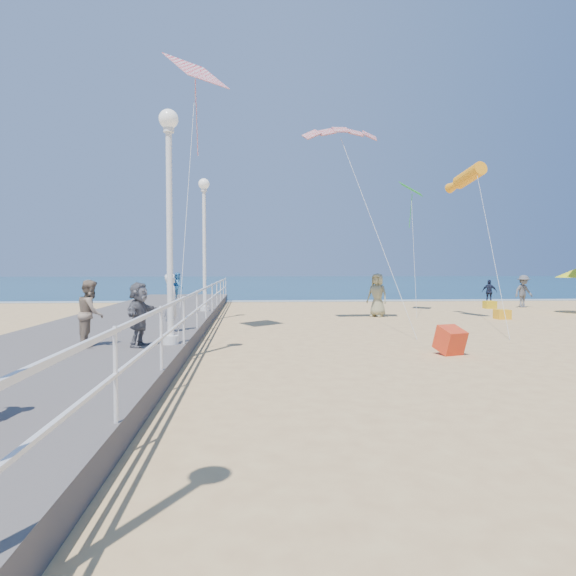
{
  "coord_description": "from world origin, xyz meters",
  "views": [
    {
      "loc": [
        -3.54,
        -11.85,
        2.16
      ],
      "look_at": [
        -2.5,
        2.0,
        1.6
      ],
      "focal_mm": 32.0,
      "sensor_mm": 36.0,
      "label": 1
    }
  ],
  "objects": [
    {
      "name": "ground",
      "position": [
        0.0,
        0.0,
        0.0
      ],
      "size": [
        160.0,
        160.0,
        0.0
      ],
      "primitive_type": "plane",
      "color": "#DDB574",
      "rests_on": "ground"
    },
    {
      "name": "ocean",
      "position": [
        0.0,
        65.0,
        0.01
      ],
      "size": [
        160.0,
        90.0,
        0.05
      ],
      "primitive_type": "cube",
      "color": "navy",
      "rests_on": "ground"
    },
    {
      "name": "surf_line",
      "position": [
        0.0,
        20.5,
        0.03
      ],
      "size": [
        160.0,
        1.2,
        0.04
      ],
      "primitive_type": "cube",
      "color": "silver",
      "rests_on": "ground"
    },
    {
      "name": "boardwalk",
      "position": [
        -7.5,
        0.0,
        0.2
      ],
      "size": [
        5.0,
        44.0,
        0.4
      ],
      "primitive_type": "cube",
      "color": "#625D59",
      "rests_on": "ground"
    },
    {
      "name": "railing",
      "position": [
        -5.05,
        0.0,
        1.25
      ],
      "size": [
        0.05,
        42.0,
        0.55
      ],
      "color": "white",
      "rests_on": "boardwalk"
    },
    {
      "name": "lamp_post_mid",
      "position": [
        -5.35,
        0.0,
        3.66
      ],
      "size": [
        0.44,
        0.44,
        5.32
      ],
      "color": "white",
      "rests_on": "boardwalk"
    },
    {
      "name": "lamp_post_far",
      "position": [
        -5.35,
        9.0,
        3.66
      ],
      "size": [
        0.44,
        0.44,
        5.32
      ],
      "color": "white",
      "rests_on": "boardwalk"
    },
    {
      "name": "woman_holding_toddler",
      "position": [
        -5.67,
        2.35,
        1.2
      ],
      "size": [
        0.41,
        0.6,
        1.59
      ],
      "primitive_type": "imported",
      "rotation": [
        0.0,
        0.0,
        1.53
      ],
      "color": "silver",
      "rests_on": "boardwalk"
    },
    {
      "name": "toddler_held",
      "position": [
        -5.52,
        2.5,
        1.63
      ],
      "size": [
        0.31,
        0.39,
        0.77
      ],
      "primitive_type": "imported",
      "rotation": [
        0.0,
        0.0,
        1.53
      ],
      "color": "#378CD1",
      "rests_on": "boardwalk"
    },
    {
      "name": "spectator_1",
      "position": [
        -7.08,
        -0.15,
        1.14
      ],
      "size": [
        0.65,
        0.79,
        1.48
      ],
      "primitive_type": "imported",
      "rotation": [
        0.0,
        0.0,
        1.7
      ],
      "color": "gray",
      "rests_on": "boardwalk"
    },
    {
      "name": "spectator_5",
      "position": [
        -5.99,
        -0.3,
        1.12
      ],
      "size": [
        0.74,
        1.4,
        1.44
      ],
      "primitive_type": "imported",
      "rotation": [
        0.0,
        0.0,
        1.32
      ],
      "color": "#5E5D62",
      "rests_on": "boardwalk"
    },
    {
      "name": "beach_walker_a",
      "position": [
        11.21,
        14.74,
        0.87
      ],
      "size": [
        1.26,
        0.93,
        1.75
      ],
      "primitive_type": "imported",
      "rotation": [
        0.0,
        0.0,
        0.27
      ],
      "color": "#535458",
      "rests_on": "ground"
    },
    {
      "name": "beach_walker_b",
      "position": [
        10.65,
        17.51,
        0.72
      ],
      "size": [
        0.9,
        0.73,
        1.44
      ],
      "primitive_type": "imported",
      "rotation": [
        0.0,
        0.0,
        2.61
      ],
      "color": "#181F35",
      "rests_on": "ground"
    },
    {
      "name": "beach_walker_c",
      "position": [
        2.04,
        10.19,
        0.95
      ],
      "size": [
        1.1,
        1.06,
        1.9
      ],
      "primitive_type": "imported",
      "rotation": [
        0.0,
        0.0,
        -0.7
      ],
      "color": "#979268",
      "rests_on": "ground"
    },
    {
      "name": "box_kite",
      "position": [
        1.39,
        0.39,
        0.3
      ],
      "size": [
        0.75,
        0.85,
        0.74
      ],
      "primitive_type": "cube",
      "rotation": [
        0.31,
        0.0,
        0.33
      ],
      "color": "red",
      "rests_on": "ground"
    },
    {
      "name": "beach_chair_left",
      "position": [
        9.06,
        14.16,
        0.2
      ],
      "size": [
        0.55,
        0.55,
        0.4
      ],
      "primitive_type": "cube",
      "color": "gold",
      "rests_on": "ground"
    },
    {
      "name": "beach_chair_right",
      "position": [
        7.0,
        8.79,
        0.2
      ],
      "size": [
        0.55,
        0.55,
        0.4
      ],
      "primitive_type": "cube",
      "color": "#F6A919",
      "rests_on": "ground"
    },
    {
      "name": "kite_parafoil",
      "position": [
        -0.08,
        7.59,
        7.38
      ],
      "size": [
        2.88,
        0.94,
        0.65
      ],
      "primitive_type": null,
      "rotation": [
        0.44,
        0.0,
        0.0
      ],
      "color": "red"
    },
    {
      "name": "kite_windsock",
      "position": [
        5.28,
        8.26,
        5.84
      ],
      "size": [
        1.01,
        2.69,
        1.08
      ],
      "primitive_type": "cylinder",
      "rotation": [
        1.36,
        0.0,
        0.17
      ],
      "color": "orange"
    },
    {
      "name": "kite_diamond_green",
      "position": [
        4.17,
        12.3,
        5.9
      ],
      "size": [
        1.4,
        1.48,
        0.62
      ],
      "primitive_type": "cube",
      "rotation": [
        0.55,
        0.0,
        1.13
      ],
      "color": "green"
    },
    {
      "name": "kite_diamond_redwhite",
      "position": [
        -5.15,
        4.29,
        8.18
      ],
      "size": [
        2.04,
        2.04,
        1.0
      ],
      "primitive_type": "cube",
      "rotation": [
        0.66,
        0.0,
        0.77
      ],
      "color": "red"
    }
  ]
}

